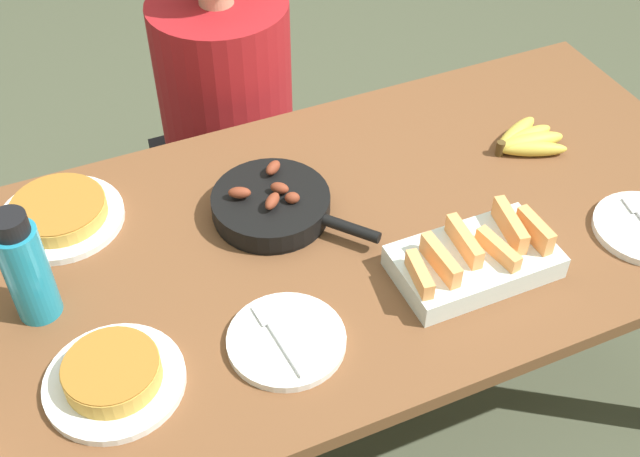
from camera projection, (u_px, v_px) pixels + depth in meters
ground_plane at (320, 426)px, 2.13m from camera, size 14.00×14.00×0.00m
dining_table at (320, 267)px, 1.70m from camera, size 1.85×0.86×0.70m
banana_bunch at (525, 140)px, 1.84m from camera, size 0.17×0.16×0.04m
melon_tray at (475, 258)px, 1.55m from camera, size 0.31×0.18×0.10m
skillet at (273, 205)px, 1.67m from camera, size 0.29×0.32×0.08m
frittata_plate_center at (113, 376)px, 1.37m from camera, size 0.24×0.24×0.06m
frittata_plate_side at (59, 213)px, 1.66m from camera, size 0.26×0.26×0.05m
empty_plate_far_left at (286, 340)px, 1.44m from camera, size 0.22×0.22×0.02m
water_bottle at (26, 269)px, 1.42m from camera, size 0.08×0.08×0.24m
person_figure at (230, 143)px, 2.26m from camera, size 0.39×0.39×1.13m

